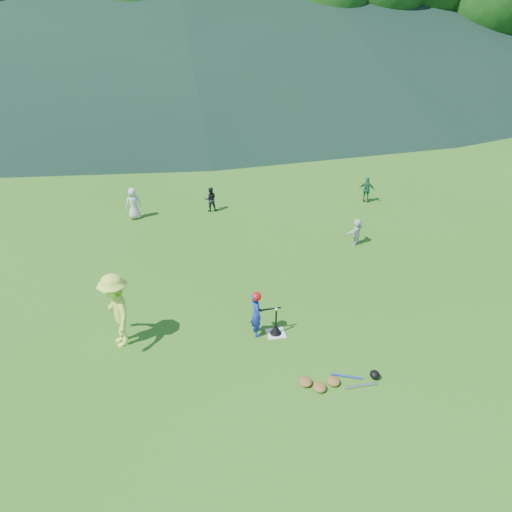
{
  "coord_description": "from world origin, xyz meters",
  "views": [
    {
      "loc": [
        -2.47,
        -9.79,
        7.57
      ],
      "look_at": [
        0.0,
        2.5,
        0.9
      ],
      "focal_mm": 35.0,
      "sensor_mm": 36.0,
      "label": 1
    }
  ],
  "objects_px": {
    "batting_tee": "(276,330)",
    "adult_coach": "(116,311)",
    "fielder_b": "(211,199)",
    "home_plate": "(276,333)",
    "equipment_pile": "(334,381)",
    "fielder_a": "(133,203)",
    "fielder_c": "(367,190)",
    "batter_child": "(256,314)",
    "fielder_d": "(356,232)"
  },
  "relations": [
    {
      "from": "fielder_c",
      "to": "equipment_pile",
      "type": "xyz_separation_m",
      "value": [
        -4.8,
        -9.86,
        -0.46
      ]
    },
    {
      "from": "fielder_d",
      "to": "fielder_a",
      "type": "bearing_deg",
      "value": -64.09
    },
    {
      "from": "fielder_a",
      "to": "fielder_c",
      "type": "bearing_deg",
      "value": 165.42
    },
    {
      "from": "adult_coach",
      "to": "fielder_c",
      "type": "relative_size",
      "value": 1.82
    },
    {
      "from": "home_plate",
      "to": "fielder_d",
      "type": "height_order",
      "value": "fielder_d"
    },
    {
      "from": "fielder_b",
      "to": "adult_coach",
      "type": "bearing_deg",
      "value": 68.81
    },
    {
      "from": "adult_coach",
      "to": "batting_tee",
      "type": "distance_m",
      "value": 3.88
    },
    {
      "from": "fielder_d",
      "to": "adult_coach",
      "type": "bearing_deg",
      "value": -9.77
    },
    {
      "from": "batting_tee",
      "to": "equipment_pile",
      "type": "xyz_separation_m",
      "value": [
        0.82,
        -1.99,
        -0.06
      ]
    },
    {
      "from": "adult_coach",
      "to": "home_plate",
      "type": "bearing_deg",
      "value": 68.84
    },
    {
      "from": "fielder_a",
      "to": "fielder_c",
      "type": "xyz_separation_m",
      "value": [
        9.16,
        -0.16,
        -0.08
      ]
    },
    {
      "from": "batter_child",
      "to": "fielder_a",
      "type": "xyz_separation_m",
      "value": [
        -3.06,
        7.93,
        0.01
      ]
    },
    {
      "from": "adult_coach",
      "to": "fielder_a",
      "type": "bearing_deg",
      "value": 162.65
    },
    {
      "from": "equipment_pile",
      "to": "batting_tee",
      "type": "bearing_deg",
      "value": 112.34
    },
    {
      "from": "home_plate",
      "to": "batting_tee",
      "type": "xyz_separation_m",
      "value": [
        0.0,
        0.0,
        0.12
      ]
    },
    {
      "from": "fielder_b",
      "to": "batting_tee",
      "type": "relative_size",
      "value": 1.42
    },
    {
      "from": "home_plate",
      "to": "equipment_pile",
      "type": "relative_size",
      "value": 0.25
    },
    {
      "from": "home_plate",
      "to": "adult_coach",
      "type": "xyz_separation_m",
      "value": [
        -3.78,
        0.37,
        0.94
      ]
    },
    {
      "from": "fielder_d",
      "to": "batting_tee",
      "type": "relative_size",
      "value": 1.35
    },
    {
      "from": "adult_coach",
      "to": "fielder_a",
      "type": "height_order",
      "value": "adult_coach"
    },
    {
      "from": "fielder_d",
      "to": "batter_child",
      "type": "bearing_deg",
      "value": 7.35
    },
    {
      "from": "fielder_b",
      "to": "equipment_pile",
      "type": "bearing_deg",
      "value": 98.83
    },
    {
      "from": "fielder_d",
      "to": "equipment_pile",
      "type": "distance_m",
      "value": 7.02
    },
    {
      "from": "batter_child",
      "to": "equipment_pile",
      "type": "height_order",
      "value": "batter_child"
    },
    {
      "from": "fielder_d",
      "to": "fielder_b",
      "type": "bearing_deg",
      "value": -78.25
    },
    {
      "from": "fielder_a",
      "to": "batting_tee",
      "type": "distance_m",
      "value": 8.79
    },
    {
      "from": "fielder_b",
      "to": "batting_tee",
      "type": "xyz_separation_m",
      "value": [
        0.64,
        -8.19,
        -0.35
      ]
    },
    {
      "from": "batter_child",
      "to": "fielder_a",
      "type": "bearing_deg",
      "value": 16.18
    },
    {
      "from": "fielder_c",
      "to": "equipment_pile",
      "type": "height_order",
      "value": "fielder_c"
    },
    {
      "from": "batting_tee",
      "to": "fielder_a",
      "type": "bearing_deg",
      "value": 113.76
    },
    {
      "from": "home_plate",
      "to": "equipment_pile",
      "type": "xyz_separation_m",
      "value": [
        0.82,
        -1.99,
        0.06
      ]
    },
    {
      "from": "fielder_c",
      "to": "equipment_pile",
      "type": "bearing_deg",
      "value": 96.03
    },
    {
      "from": "batter_child",
      "to": "home_plate",
      "type": "bearing_deg",
      "value": -106.26
    },
    {
      "from": "home_plate",
      "to": "adult_coach",
      "type": "height_order",
      "value": "adult_coach"
    },
    {
      "from": "batter_child",
      "to": "fielder_c",
      "type": "distance_m",
      "value": 9.88
    },
    {
      "from": "batting_tee",
      "to": "fielder_b",
      "type": "bearing_deg",
      "value": 94.49
    },
    {
      "from": "adult_coach",
      "to": "equipment_pile",
      "type": "relative_size",
      "value": 1.06
    },
    {
      "from": "fielder_c",
      "to": "batting_tee",
      "type": "relative_size",
      "value": 1.54
    },
    {
      "from": "fielder_a",
      "to": "home_plate",
      "type": "bearing_deg",
      "value": 100.2
    },
    {
      "from": "fielder_a",
      "to": "adult_coach",
      "type": "bearing_deg",
      "value": 74.63
    },
    {
      "from": "batter_child",
      "to": "batting_tee",
      "type": "height_order",
      "value": "batter_child"
    },
    {
      "from": "batting_tee",
      "to": "adult_coach",
      "type": "bearing_deg",
      "value": 174.4
    },
    {
      "from": "batter_child",
      "to": "fielder_b",
      "type": "height_order",
      "value": "batter_child"
    },
    {
      "from": "home_plate",
      "to": "fielder_a",
      "type": "relative_size",
      "value": 0.38
    },
    {
      "from": "fielder_c",
      "to": "fielder_d",
      "type": "distance_m",
      "value": 3.96
    },
    {
      "from": "home_plate",
      "to": "fielder_a",
      "type": "distance_m",
      "value": 8.79
    },
    {
      "from": "batter_child",
      "to": "fielder_d",
      "type": "relative_size",
      "value": 1.29
    },
    {
      "from": "home_plate",
      "to": "fielder_d",
      "type": "relative_size",
      "value": 0.49
    },
    {
      "from": "batting_tee",
      "to": "equipment_pile",
      "type": "relative_size",
      "value": 0.38
    },
    {
      "from": "fielder_d",
      "to": "equipment_pile",
      "type": "relative_size",
      "value": 0.51
    }
  ]
}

